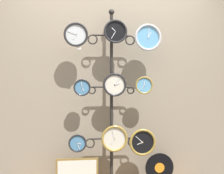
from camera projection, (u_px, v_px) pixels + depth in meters
The scene contains 14 objects.
shop_wall at pixel (110, 71), 3.25m from camera, with size 4.40×0.04×2.80m.
display_stand at pixel (111, 131), 3.10m from camera, with size 0.62×0.42×2.12m.
clock_top_left at pixel (76, 35), 2.95m from camera, with size 0.27×0.04×0.27m.
clock_top_center at pixel (115, 32), 3.01m from camera, with size 0.28×0.04×0.28m.
clock_top_right at pixel (148, 37), 3.06m from camera, with size 0.32×0.04×0.32m.
clock_middle_left at pixel (82, 88), 2.97m from camera, with size 0.19×0.04×0.19m.
clock_middle_center at pixel (115, 85), 3.02m from camera, with size 0.27×0.04×0.27m.
clock_middle_right at pixel (144, 85), 3.06m from camera, with size 0.21×0.04×0.21m.
clock_bottom_left at pixel (78, 143), 2.97m from camera, with size 0.21×0.04×0.21m.
clock_bottom_center at pixel (114, 139), 2.99m from camera, with size 0.30×0.04×0.30m.
clock_bottom_right at pixel (143, 142), 3.02m from camera, with size 0.31×0.04×0.31m.
vinyl_record at pixel (159, 168), 3.13m from camera, with size 0.35×0.01×0.35m.
picture_frame at pixel (77, 172), 2.99m from camera, with size 0.48×0.02×0.32m.
price_tag_upper at pixel (79, 48), 2.95m from camera, with size 0.04×0.00×0.03m.
Camera 1 is at (-0.37, -2.66, 1.21)m, focal length 42.00 mm.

